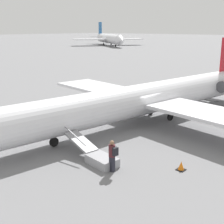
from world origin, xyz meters
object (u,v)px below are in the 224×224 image
(airplane_main, at_px, (148,98))
(boarding_stairs, at_px, (97,157))
(passenger, at_px, (112,154))
(airplane_far_center, at_px, (109,38))

(airplane_main, distance_m, boarding_stairs, 9.11)
(airplane_main, bearing_deg, passenger, 32.17)
(airplane_far_center, bearing_deg, passenger, -14.36)
(airplane_main, distance_m, airplane_far_center, 110.05)
(airplane_far_center, relative_size, boarding_stairs, 8.58)
(airplane_far_center, bearing_deg, airplane_main, -12.79)
(airplane_main, relative_size, boarding_stairs, 7.30)
(boarding_stairs, distance_m, passenger, 1.55)
(passenger, bearing_deg, airplane_far_center, -39.76)
(airplane_far_center, bearing_deg, boarding_stairs, -14.76)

